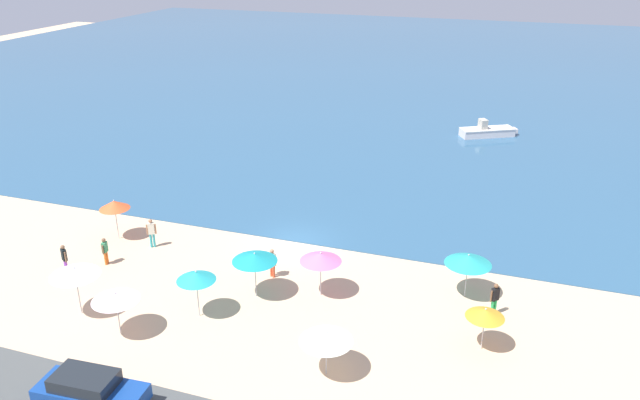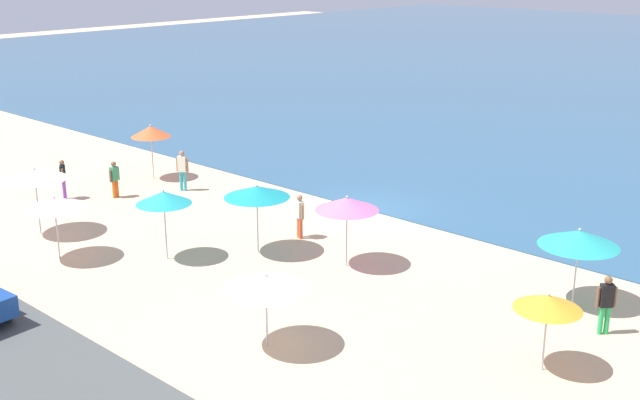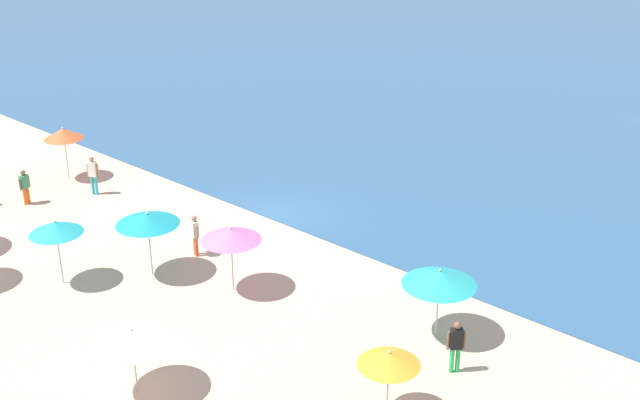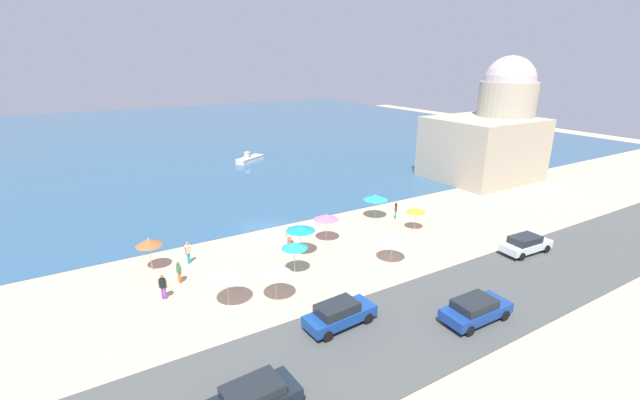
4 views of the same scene
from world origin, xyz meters
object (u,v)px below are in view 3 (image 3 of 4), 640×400
at_px(beach_umbrella_6, 439,278).
at_px(beach_umbrella_8, 56,228).
at_px(beach_umbrella_2, 389,359).
at_px(bather_0, 25,185).
at_px(beach_umbrella_1, 132,336).
at_px(beach_umbrella_3, 63,134).
at_px(bather_1, 456,344).
at_px(beach_umbrella_7, 147,219).
at_px(bather_3, 195,233).
at_px(beach_umbrella_0, 231,234).
at_px(bather_2, 93,173).

bearing_deg(beach_umbrella_6, beach_umbrella_8, -153.40).
xyz_separation_m(beach_umbrella_2, bather_0, (-20.69, 1.14, -0.97)).
distance_m(beach_umbrella_1, beach_umbrella_8, 7.51).
relative_size(beach_umbrella_1, beach_umbrella_3, 0.88).
bearing_deg(bather_0, beach_umbrella_2, -3.16).
height_order(beach_umbrella_3, bather_0, beach_umbrella_3).
bearing_deg(bather_1, beach_umbrella_7, -169.31).
xyz_separation_m(beach_umbrella_3, bather_0, (1.29, -2.91, -1.34)).
bearing_deg(beach_umbrella_1, beach_umbrella_6, 59.47).
xyz_separation_m(beach_umbrella_2, beach_umbrella_8, (-13.22, -1.76, 0.34)).
bearing_deg(beach_umbrella_6, bather_0, -170.95).
height_order(beach_umbrella_1, bather_3, beach_umbrella_1).
distance_m(beach_umbrella_2, bather_0, 20.74).
xyz_separation_m(beach_umbrella_1, beach_umbrella_3, (-15.95, 7.93, 0.38)).
bearing_deg(beach_umbrella_0, beach_umbrella_7, -158.96).
bearing_deg(beach_umbrella_2, beach_umbrella_3, 169.55).
bearing_deg(bather_2, beach_umbrella_6, 1.54).
relative_size(beach_umbrella_3, bather_3, 1.53).
xyz_separation_m(beach_umbrella_8, bather_3, (1.92, 4.60, -1.27)).
bearing_deg(beach_umbrella_3, beach_umbrella_2, -10.45).
relative_size(beach_umbrella_1, beach_umbrella_8, 0.91).
xyz_separation_m(beach_umbrella_6, bather_1, (1.51, -1.28, -1.14)).
bearing_deg(beach_umbrella_3, beach_umbrella_7, -17.15).
xyz_separation_m(bather_0, bather_1, (20.96, 1.82, 0.07)).
bearing_deg(beach_umbrella_2, beach_umbrella_7, 176.11).
height_order(beach_umbrella_1, bather_0, beach_umbrella_1).
relative_size(beach_umbrella_7, bather_0, 1.57).
bearing_deg(bather_2, beach_umbrella_3, 173.44).
relative_size(beach_umbrella_6, beach_umbrella_8, 0.97).
xyz_separation_m(beach_umbrella_1, beach_umbrella_2, (6.02, 3.87, 0.01)).
bearing_deg(beach_umbrella_8, beach_umbrella_0, 36.84).
distance_m(beach_umbrella_6, beach_umbrella_7, 10.68).
bearing_deg(beach_umbrella_0, beach_umbrella_2, -13.31).
bearing_deg(bather_0, beach_umbrella_8, -21.24).
xyz_separation_m(beach_umbrella_0, beach_umbrella_1, (2.24, -5.83, -0.32)).
distance_m(beach_umbrella_7, beach_umbrella_8, 3.15).
bearing_deg(beach_umbrella_8, beach_umbrella_7, 53.38).
height_order(beach_umbrella_3, bather_3, beach_umbrella_3).
xyz_separation_m(beach_umbrella_2, bather_2, (-19.36, 3.75, -0.84)).
bearing_deg(beach_umbrella_0, beach_umbrella_8, -143.16).
relative_size(beach_umbrella_2, bather_3, 1.27).
height_order(beach_umbrella_3, bather_2, beach_umbrella_3).
relative_size(beach_umbrella_6, beach_umbrella_7, 0.96).
height_order(beach_umbrella_3, beach_umbrella_7, beach_umbrella_3).
height_order(beach_umbrella_6, bather_3, beach_umbrella_6).
relative_size(beach_umbrella_3, beach_umbrella_7, 1.02).
height_order(beach_umbrella_1, beach_umbrella_8, beach_umbrella_8).
xyz_separation_m(beach_umbrella_0, bather_0, (-12.43, -0.81, -1.29)).
relative_size(beach_umbrella_0, bather_0, 1.55).
height_order(beach_umbrella_0, bather_1, beach_umbrella_0).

